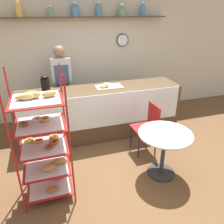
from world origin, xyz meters
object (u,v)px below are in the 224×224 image
Objects in this scene: pastry_rack at (44,144)px; coffee_carafe at (46,86)px; cafe_chair at (149,123)px; person_worker at (62,84)px; cafe_table at (164,143)px; donut_tray_counter at (107,86)px.

pastry_rack is 4.98× the size of coffee_carafe.
pastry_rack is 1.97× the size of cafe_chair.
cafe_table is at bearing -59.08° from person_worker.
pastry_rack reaches higher than cafe_chair.
cafe_table is 1.55× the size of donut_tray_counter.
coffee_carafe is at bearing -114.96° from person_worker.
coffee_carafe is at bearing 139.12° from cafe_table.
cafe_chair reaches higher than cafe_table.
coffee_carafe reaches higher than donut_tray_counter.
pastry_rack reaches higher than donut_tray_counter.
person_worker is (0.43, 1.94, 0.14)m from pastry_rack.
cafe_table is 1.58m from donut_tray_counter.
coffee_carafe is at bearing 85.36° from pastry_rack.
pastry_rack is 1.02× the size of person_worker.
cafe_chair is at bearing -58.17° from donut_tray_counter.
donut_tray_counter is (1.10, 0.11, -0.15)m from coffee_carafe.
person_worker is 0.80m from coffee_carafe.
person_worker reaches higher than donut_tray_counter.
coffee_carafe is (-1.55, 1.34, 0.60)m from cafe_table.
donut_tray_counter reaches higher than cafe_table.
cafe_table is at bearing -3.51° from pastry_rack.
pastry_rack is at bearing -102.40° from person_worker.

